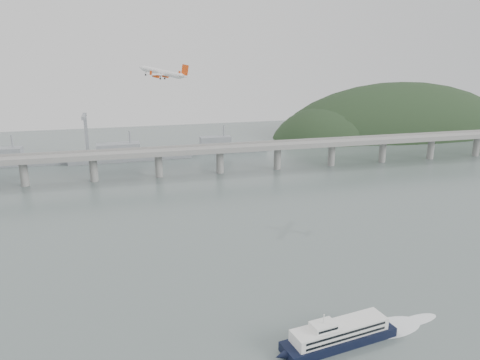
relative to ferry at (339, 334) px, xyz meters
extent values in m
plane|color=#556261|center=(-13.03, 36.20, -3.65)|extent=(900.00, 900.00, 0.00)
cube|color=gray|center=(-13.03, 236.20, 16.35)|extent=(800.00, 22.00, 2.20)
cube|color=gray|center=(-13.03, 225.70, 18.35)|extent=(800.00, 0.60, 1.80)
cube|color=gray|center=(-13.03, 246.70, 18.35)|extent=(800.00, 0.60, 1.80)
cylinder|color=gray|center=(-143.03, 236.20, 5.85)|extent=(6.00, 6.00, 21.00)
cylinder|color=gray|center=(-93.03, 236.20, 5.85)|extent=(6.00, 6.00, 21.00)
cylinder|color=gray|center=(-43.03, 236.20, 5.85)|extent=(6.00, 6.00, 21.00)
cylinder|color=gray|center=(6.97, 236.20, 5.85)|extent=(6.00, 6.00, 21.00)
cylinder|color=gray|center=(56.97, 236.20, 5.85)|extent=(6.00, 6.00, 21.00)
cylinder|color=gray|center=(106.97, 236.20, 5.85)|extent=(6.00, 6.00, 21.00)
cylinder|color=gray|center=(156.97, 236.20, 5.85)|extent=(6.00, 6.00, 21.00)
cylinder|color=gray|center=(206.97, 236.20, 5.85)|extent=(6.00, 6.00, 21.00)
cylinder|color=gray|center=(256.97, 236.20, 5.85)|extent=(6.00, 6.00, 21.00)
ellipsoid|color=black|center=(256.97, 366.20, -21.65)|extent=(320.00, 150.00, 156.00)
ellipsoid|color=black|center=(161.97, 356.20, -15.65)|extent=(140.00, 110.00, 96.00)
ellipsoid|color=black|center=(346.97, 376.20, -28.65)|extent=(220.00, 140.00, 120.00)
cube|color=gray|center=(-163.03, 306.20, 0.35)|extent=(95.67, 20.15, 8.00)
cube|color=gray|center=(-172.53, 306.20, 8.35)|extent=(33.90, 15.02, 8.00)
cylinder|color=gray|center=(-163.03, 306.20, 16.35)|extent=(1.60, 1.60, 14.00)
cube|color=gray|center=(-63.03, 301.20, 0.35)|extent=(110.55, 21.43, 8.00)
cube|color=gray|center=(-74.03, 301.20, 8.35)|extent=(39.01, 16.73, 8.00)
cylinder|color=gray|center=(-63.03, 301.20, 16.35)|extent=(1.60, 1.60, 14.00)
cube|color=gray|center=(26.97, 311.20, 0.35)|extent=(85.00, 13.60, 8.00)
cube|color=gray|center=(18.47, 311.20, 8.35)|extent=(29.75, 11.90, 8.00)
cylinder|color=gray|center=(26.97, 311.20, 16.35)|extent=(1.60, 1.60, 14.00)
cube|color=gray|center=(-103.03, 336.20, 16.35)|extent=(3.00, 3.00, 40.00)
cube|color=gray|center=(-103.03, 326.20, 34.35)|extent=(3.00, 28.00, 3.00)
cube|color=black|center=(0.00, 0.00, -1.92)|extent=(44.39, 17.24, 3.46)
cone|color=black|center=(-23.07, -3.77, -1.92)|extent=(4.83, 4.12, 3.46)
cube|color=white|center=(0.00, 0.00, 1.98)|extent=(37.28, 14.41, 4.33)
cube|color=black|center=(0.71, -4.31, 3.10)|extent=(32.49, 5.45, 0.87)
cube|color=black|center=(0.71, -4.31, 1.02)|extent=(32.49, 5.45, 0.87)
cube|color=black|center=(-0.71, 4.32, 3.10)|extent=(32.49, 5.45, 0.87)
cube|color=black|center=(-0.71, 4.32, 1.02)|extent=(32.49, 5.45, 0.87)
cube|color=white|center=(-6.83, -1.12, 5.27)|extent=(9.52, 7.38, 2.25)
cube|color=black|center=(-6.34, -4.15, 5.27)|extent=(7.71, 1.36, 0.87)
cylinder|color=white|center=(-6.83, -1.12, 8.04)|extent=(0.50, 0.50, 3.46)
ellipsoid|color=white|center=(23.92, 3.91, -3.61)|extent=(26.62, 16.33, 0.17)
ellipsoid|color=white|center=(35.88, 5.87, -3.61)|extent=(19.46, 9.17, 0.17)
cylinder|color=white|center=(-45.62, 141.34, 83.82)|extent=(20.66, 18.67, 7.06)
cone|color=white|center=(-56.49, 149.91, 86.06)|extent=(5.07, 4.97, 3.70)
cone|color=white|center=(-34.35, 132.48, 81.94)|extent=(5.75, 5.38, 3.84)
cube|color=white|center=(-45.08, 140.85, 82.82)|extent=(21.67, 26.20, 2.54)
cube|color=white|center=(-34.93, 132.98, 82.68)|extent=(8.64, 10.02, 1.21)
cube|color=#E6440F|center=(-33.80, 132.27, 85.39)|extent=(4.14, 2.98, 6.26)
cylinder|color=#E6440F|center=(-43.35, 145.53, 81.57)|extent=(4.31, 4.11, 2.59)
cylinder|color=black|center=(-44.77, 146.66, 81.86)|extent=(1.74, 1.86, 2.04)
cube|color=white|center=(-43.21, 145.48, 82.43)|extent=(2.00, 1.57, 1.40)
cylinder|color=#E6440F|center=(-49.24, 137.93, 82.07)|extent=(4.31, 4.11, 2.59)
cylinder|color=black|center=(-50.67, 139.05, 82.36)|extent=(1.74, 1.86, 2.04)
cube|color=white|center=(-49.10, 137.88, 82.93)|extent=(2.00, 1.57, 1.40)
cylinder|color=black|center=(-43.94, 142.74, 81.14)|extent=(0.77, 0.56, 2.14)
cylinder|color=black|center=(-44.09, 142.80, 80.19)|extent=(1.11, 0.92, 1.12)
cylinder|color=black|center=(-46.73, 139.15, 81.38)|extent=(0.77, 0.56, 2.14)
cylinder|color=black|center=(-46.88, 139.20, 80.43)|extent=(1.11, 0.92, 1.12)
cylinder|color=black|center=(-54.16, 147.91, 83.08)|extent=(0.77, 0.56, 2.14)
cylinder|color=black|center=(-54.31, 147.96, 82.13)|extent=(1.11, 0.92, 1.12)
cube|color=#E6440F|center=(-34.44, 151.48, 82.80)|extent=(1.53, 1.12, 2.31)
cube|color=#E6440F|center=(-52.67, 127.97, 84.34)|extent=(1.53, 1.12, 2.31)
camera|label=1|loc=(-69.89, -130.65, 98.95)|focal=35.00mm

